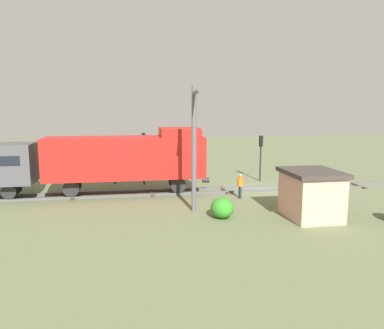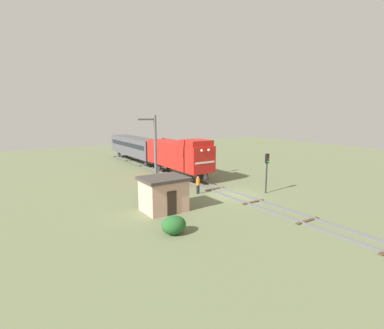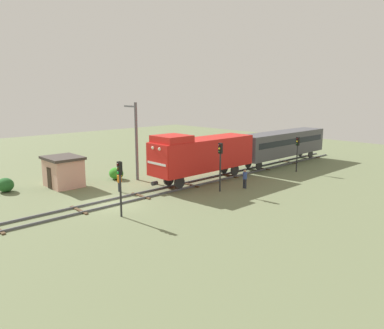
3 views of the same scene
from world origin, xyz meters
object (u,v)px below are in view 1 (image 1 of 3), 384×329
(catenary_mast, at_px, (194,146))
(relay_hut, at_px, (311,194))
(worker_near_track, at_px, (240,184))
(worker_by_signal, at_px, (114,171))
(traffic_signal_mid, at_px, (144,149))
(traffic_signal_near, at_px, (261,150))
(locomotive, at_px, (129,156))

(catenary_mast, bearing_deg, relay_hut, -111.15)
(worker_near_track, xyz_separation_m, catenary_mast, (-2.67, 3.69, 2.98))
(worker_near_track, xyz_separation_m, worker_by_signal, (6.60, 8.72, 0.00))
(traffic_signal_mid, bearing_deg, relay_hut, -140.64)
(traffic_signal_mid, distance_m, worker_near_track, 8.80)
(traffic_signal_near, bearing_deg, catenary_mast, 139.14)
(relay_hut, bearing_deg, locomotive, 53.51)
(locomotive, xyz_separation_m, traffic_signal_near, (3.20, -11.00, -0.08))
(worker_near_track, distance_m, catenary_mast, 5.44)
(traffic_signal_mid, relative_size, relay_hut, 1.20)
(traffic_signal_near, distance_m, relay_hut, 10.81)
(worker_by_signal, distance_m, catenary_mast, 10.96)
(worker_near_track, bearing_deg, catenary_mast, -30.49)
(traffic_signal_near, distance_m, catenary_mast, 11.00)
(catenary_mast, bearing_deg, locomotive, 37.21)
(worker_near_track, height_order, relay_hut, relay_hut)
(traffic_signal_near, xyz_separation_m, relay_hut, (-10.70, 0.86, -1.30))
(traffic_signal_mid, relative_size, worker_by_signal, 2.47)
(worker_near_track, xyz_separation_m, relay_hut, (-5.10, -2.60, 0.40))
(traffic_signal_mid, relative_size, catenary_mast, 0.56)
(traffic_signal_near, height_order, relay_hut, traffic_signal_near)
(relay_hut, bearing_deg, worker_near_track, 27.05)
(locomotive, bearing_deg, worker_near_track, -107.67)
(relay_hut, bearing_deg, traffic_signal_mid, 39.36)
(traffic_signal_mid, height_order, worker_by_signal, traffic_signal_mid)
(locomotive, bearing_deg, catenary_mast, -142.79)
(traffic_signal_near, distance_m, worker_by_signal, 12.34)
(locomotive, height_order, relay_hut, locomotive)
(locomotive, height_order, traffic_signal_near, locomotive)
(catenary_mast, bearing_deg, worker_by_signal, 28.51)
(locomotive, relative_size, relay_hut, 3.31)
(catenary_mast, bearing_deg, traffic_signal_mid, 17.37)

